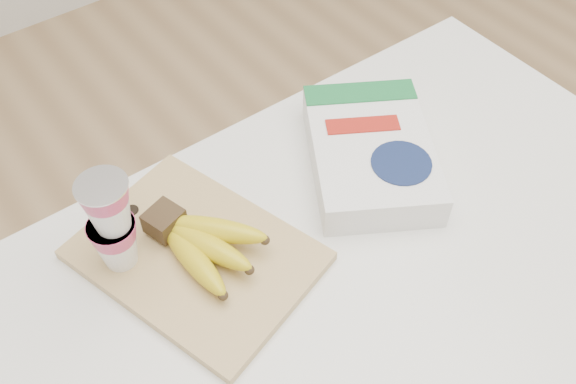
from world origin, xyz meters
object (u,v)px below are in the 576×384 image
(table, at_px, (353,371))
(yogurt_stack, at_px, (111,222))
(bananas, at_px, (201,242))
(cereal_box, at_px, (371,152))
(cutting_board, at_px, (196,255))

(table, bearing_deg, yogurt_stack, 146.48)
(bananas, height_order, cereal_box, bananas)
(bananas, xyz_separation_m, yogurt_stack, (-0.09, 0.05, 0.06))
(cutting_board, distance_m, bananas, 0.03)
(cutting_board, relative_size, yogurt_stack, 2.04)
(table, xyz_separation_m, bananas, (-0.20, 0.14, 0.42))
(bananas, bearing_deg, cereal_box, -0.90)
(cutting_board, distance_m, cereal_box, 0.31)
(table, relative_size, cereal_box, 3.17)
(cereal_box, bearing_deg, bananas, -149.96)
(bananas, height_order, yogurt_stack, yogurt_stack)
(cutting_board, distance_m, yogurt_stack, 0.13)
(cutting_board, bearing_deg, yogurt_stack, 133.37)
(yogurt_stack, bearing_deg, bananas, -30.09)
(table, xyz_separation_m, cereal_box, (0.11, 0.13, 0.41))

